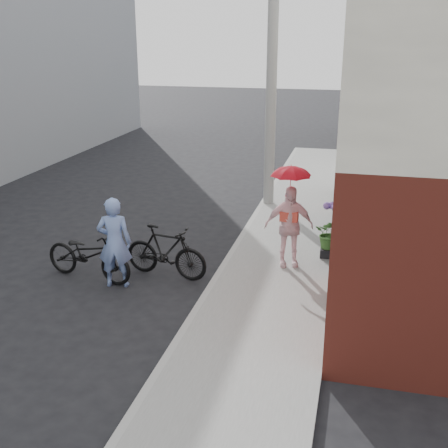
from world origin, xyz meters
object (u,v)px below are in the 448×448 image
at_px(kimono_woman, 289,226).
at_px(planter, 329,252).
at_px(officer, 115,243).
at_px(bike_right, 166,252).
at_px(utility_pole, 272,78).
at_px(bike_left, 88,255).

bearing_deg(kimono_woman, planter, 24.48).
distance_m(officer, kimono_woman, 3.44).
height_order(officer, kimono_woman, kimono_woman).
height_order(bike_right, planter, bike_right).
bearing_deg(planter, officer, -150.78).
xyz_separation_m(utility_pole, bike_right, (-1.20, -5.15, -2.97)).
height_order(utility_pole, bike_right, utility_pole).
bearing_deg(bike_right, planter, -54.45).
distance_m(bike_right, kimono_woman, 2.51).
relative_size(utility_pole, kimono_woman, 4.19).
bearing_deg(utility_pole, bike_right, -103.08).
bearing_deg(kimono_woman, bike_left, -175.31).
distance_m(bike_left, bike_right, 1.51).
relative_size(officer, bike_left, 0.90).
distance_m(utility_pole, officer, 6.65).
xyz_separation_m(utility_pole, officer, (-1.98, -5.79, -2.62)).
relative_size(bike_left, kimono_woman, 1.17).
bearing_deg(bike_right, officer, 137.88).
relative_size(bike_left, planter, 5.62).
relative_size(utility_pole, officer, 3.96).
bearing_deg(planter, kimono_woman, -140.22).
bearing_deg(bike_left, bike_right, -60.02).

